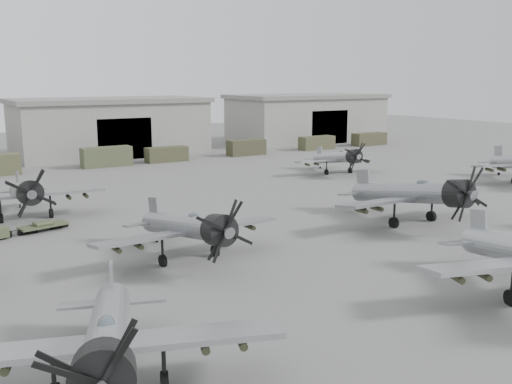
% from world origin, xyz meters
% --- Properties ---
extents(ground, '(220.00, 220.00, 0.00)m').
position_xyz_m(ground, '(0.00, 0.00, 0.00)').
color(ground, '#525250').
rests_on(ground, ground).
extents(hangar_center, '(29.00, 14.80, 8.70)m').
position_xyz_m(hangar_center, '(0.00, 61.96, 4.37)').
color(hangar_center, '#98978E').
rests_on(hangar_center, ground).
extents(hangar_right, '(29.00, 14.80, 8.70)m').
position_xyz_m(hangar_right, '(38.00, 61.96, 4.37)').
color(hangar_right, '#98978E').
rests_on(hangar_right, ground).
extents(support_truck_3, '(6.61, 2.20, 2.63)m').
position_xyz_m(support_truck_3, '(-4.42, 50.00, 1.31)').
color(support_truck_3, '#444B31').
rests_on(support_truck_3, ground).
extents(support_truck_4, '(5.94, 2.20, 2.08)m').
position_xyz_m(support_truck_4, '(4.23, 50.00, 1.04)').
color(support_truck_4, '#3E3E28').
rests_on(support_truck_4, ground).
extents(support_truck_5, '(6.01, 2.20, 2.38)m').
position_xyz_m(support_truck_5, '(17.46, 50.00, 1.19)').
color(support_truck_5, '#3A3926').
rests_on(support_truck_5, ground).
extents(support_truck_6, '(6.18, 2.20, 2.19)m').
position_xyz_m(support_truck_6, '(31.17, 50.00, 1.10)').
color(support_truck_6, '#43432C').
rests_on(support_truck_6, ground).
extents(support_truck_7, '(6.56, 2.20, 2.18)m').
position_xyz_m(support_truck_7, '(42.90, 50.00, 1.09)').
color(support_truck_7, '#3D3D28').
rests_on(support_truck_7, ground).
extents(aircraft_near_0, '(13.00, 11.72, 5.23)m').
position_xyz_m(aircraft_near_0, '(-21.88, -6.01, 2.38)').
color(aircraft_near_0, gray).
rests_on(aircraft_near_0, ground).
extents(aircraft_mid_1, '(12.55, 11.29, 5.03)m').
position_xyz_m(aircraft_mid_1, '(-12.40, 7.10, 2.29)').
color(aircraft_mid_1, gray).
rests_on(aircraft_mid_1, ground).
extents(aircraft_mid_2, '(14.00, 12.59, 5.62)m').
position_xyz_m(aircraft_mid_2, '(7.13, 6.18, 2.56)').
color(aircraft_mid_2, gray).
rests_on(aircraft_mid_2, ground).
extents(aircraft_far_0, '(12.99, 11.69, 5.18)m').
position_xyz_m(aircraft_far_0, '(-19.32, 24.18, 2.36)').
color(aircraft_far_0, gray).
rests_on(aircraft_far_0, ground).
extents(aircraft_far_1, '(11.32, 10.19, 4.49)m').
position_xyz_m(aircraft_far_1, '(18.11, 28.69, 2.04)').
color(aircraft_far_1, '#9FA2A8').
rests_on(aircraft_far_1, ground).
extents(tug_trailer, '(6.41, 2.46, 1.27)m').
position_xyz_m(tug_trailer, '(-21.08, 19.52, 0.48)').
color(tug_trailer, '#41492F').
rests_on(tug_trailer, ground).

